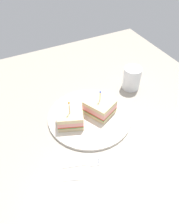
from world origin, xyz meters
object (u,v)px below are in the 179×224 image
Objects in this scene: drink_glass at (132,79)px; plate at (90,117)px; fork at (88,163)px; sandwich_half_front at (100,107)px; knife at (88,178)px; sandwich_half_back at (70,119)px.

plate is at bearing -160.70° from drink_glass.
drink_glass is at bearing 37.80° from fork.
fork is at bearing -142.20° from drink_glass.
knife is at bearing -125.47° from sandwich_half_front.
drink_glass is 0.73× the size of fork.
knife is (-2.20, -4.41, 0.00)cm from fork.
drink_glass is at bearing 19.30° from plate.
fork is (-9.00, -16.98, -0.35)cm from plate.
drink_glass is (19.44, 8.20, 0.24)cm from sandwich_half_front.
plate is 8.31cm from sandwich_half_back.
drink_glass is (31.14, 8.80, 0.33)cm from sandwich_half_back.
sandwich_half_front reaches higher than plate.
sandwich_half_front is 21.76cm from fork.
sandwich_half_front is 1.14× the size of sandwich_half_back.
sandwich_half_front is at bearing -157.14° from drink_glass.
sandwich_half_front reaches higher than knife.
sandwich_half_front is 1.32× the size of drink_glass.
sandwich_half_front is at bearing 54.53° from knife.
drink_glass is at bearing 15.78° from sandwich_half_back.
sandwich_half_back is 0.86× the size of knife.
plate is at bearing 4.24° from sandwich_half_back.
fork is (-32.50, -25.21, -3.90)cm from drink_glass.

